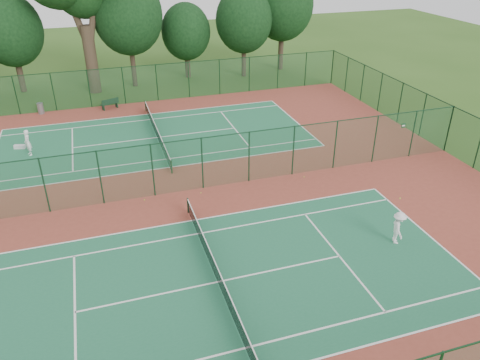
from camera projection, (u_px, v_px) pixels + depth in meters
name	position (u px, v px, depth m)	size (l,w,h in m)	color
ground	(180.00, 192.00, 29.48)	(120.00, 120.00, 0.00)	#31571B
red_pad	(180.00, 191.00, 29.47)	(40.00, 36.00, 0.01)	brown
court_near	(218.00, 282.00, 21.94)	(23.77, 10.97, 0.01)	#206543
court_far	(157.00, 138.00, 37.00)	(23.77, 10.97, 0.01)	#216A45
fence_north	(140.00, 84.00, 43.70)	(40.00, 0.09, 3.50)	#184A2C
fence_east	(449.00, 129.00, 34.02)	(0.09, 36.00, 3.50)	#18482D
fence_divider	(178.00, 167.00, 28.64)	(40.00, 0.09, 3.50)	#1A502E
tennis_net_near	(217.00, 273.00, 21.68)	(0.10, 12.90, 0.97)	#12311E
tennis_net_far	(157.00, 131.00, 36.75)	(0.10, 12.90, 0.97)	#14391D
player_near	(398.00, 228.00, 24.27)	(1.18, 0.68, 1.83)	white
player_far	(28.00, 143.00, 33.76)	(0.70, 0.46, 1.91)	white
trash_bin	(41.00, 108.00, 41.55)	(0.54, 0.54, 0.98)	gray
bench	(110.00, 104.00, 42.57)	(1.68, 1.02, 1.00)	black
kit_bag	(20.00, 147.00, 35.10)	(0.80, 0.30, 0.30)	silver
stray_ball_a	(201.00, 193.00, 29.25)	(0.07, 0.07, 0.07)	#C1E435
stray_ball_b	(304.00, 177.00, 31.11)	(0.07, 0.07, 0.07)	#ADC32D
stray_ball_c	(144.00, 200.00, 28.49)	(0.07, 0.07, 0.07)	#B7D631
evergreen_row	(139.00, 83.00, 49.91)	(39.00, 5.00, 12.00)	black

